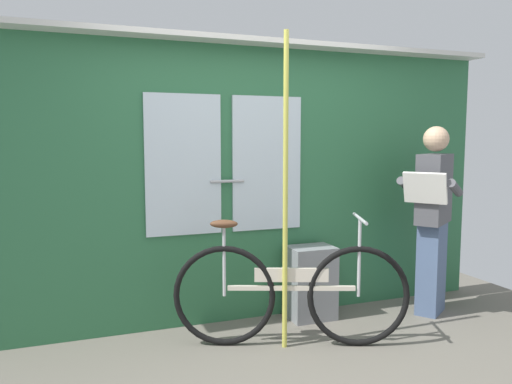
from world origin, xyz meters
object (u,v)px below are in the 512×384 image
object	(u,v)px
passenger_reading_newspaper	(433,216)
trash_bin_by_wall	(311,283)
handrail_pole	(285,193)
bicycle_near_door	(290,293)

from	to	relation	value
passenger_reading_newspaper	trash_bin_by_wall	distance (m)	1.19
passenger_reading_newspaper	handrail_pole	bearing A→B (deg)	-26.65
handrail_pole	bicycle_near_door	bearing A→B (deg)	9.83
bicycle_near_door	handrail_pole	xyz separation A→B (m)	(-0.05, -0.01, 0.73)
bicycle_near_door	passenger_reading_newspaper	xyz separation A→B (m)	(1.43, 0.21, 0.46)
passenger_reading_newspaper	trash_bin_by_wall	world-z (taller)	passenger_reading_newspaper
trash_bin_by_wall	handrail_pole	distance (m)	1.04
bicycle_near_door	trash_bin_by_wall	size ratio (longest dim) A/B	2.64
bicycle_near_door	trash_bin_by_wall	bearing A→B (deg)	70.04
trash_bin_by_wall	handrail_pole	world-z (taller)	handrail_pole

